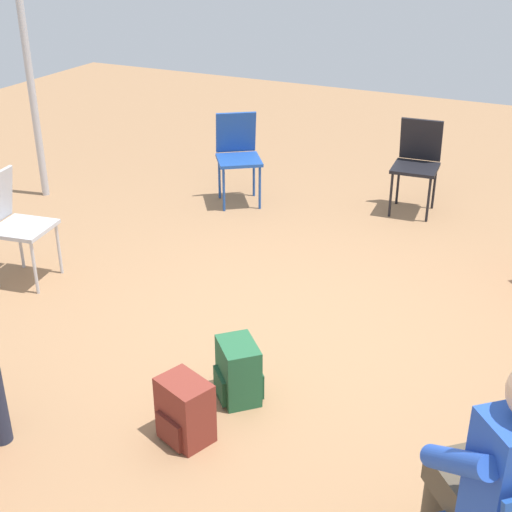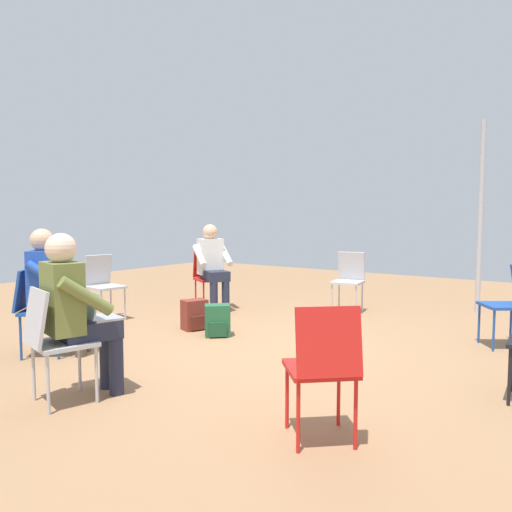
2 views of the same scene
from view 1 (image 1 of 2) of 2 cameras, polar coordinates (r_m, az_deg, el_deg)
The scene contains 8 objects.
ground_plane at distance 4.74m, azimuth 3.86°, elevation -6.84°, with size 14.17×14.17×0.00m, color #99704C.
chair_north at distance 6.76m, azimuth 12.77°, elevation 7.54°, with size 0.43×0.47×0.85m.
chair_west at distance 5.58m, azimuth -18.86°, elevation 2.79°, with size 0.49×0.46×0.85m.
chair_northwest at distance 6.82m, azimuth -1.47°, elevation 8.35°, with size 0.57×0.58×0.85m.
person_in_blue at distance 2.89m, azimuth 19.19°, elevation -16.16°, with size 0.63×0.63×1.24m.
backpack_near_laptop_user at distance 4.16m, azimuth -1.41°, elevation -9.42°, with size 0.34×0.34×0.36m.
backpack_by_empty_chair at distance 3.89m, azimuth -5.68°, elevation -12.42°, with size 0.33×0.30×0.36m.
tent_pole_far at distance 7.08m, azimuth -17.83°, elevation 14.87°, with size 0.07×0.07×2.68m, color #B2B2B7.
Camera 1 is at (1.43, -3.72, 2.57)m, focal length 50.00 mm.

